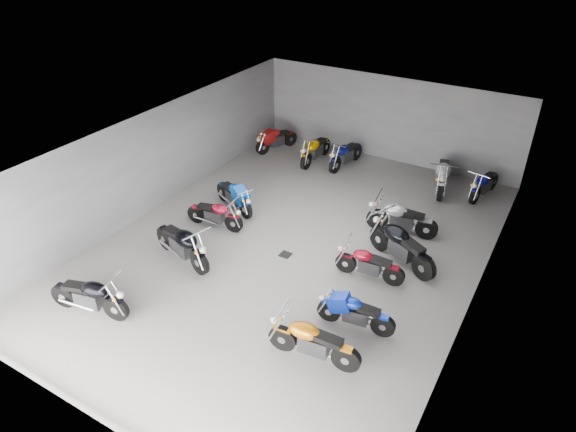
# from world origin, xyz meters

# --- Properties ---
(ground) EXTENTS (14.00, 14.00, 0.00)m
(ground) POSITION_xyz_m (0.00, 0.00, 0.00)
(ground) COLOR gray
(ground) RESTS_ON ground
(wall_back) EXTENTS (10.00, 0.10, 3.20)m
(wall_back) POSITION_xyz_m (0.00, 7.00, 1.60)
(wall_back) COLOR gray
(wall_back) RESTS_ON ground
(wall_left) EXTENTS (0.10, 14.00, 3.20)m
(wall_left) POSITION_xyz_m (-5.00, 0.00, 1.60)
(wall_left) COLOR gray
(wall_left) RESTS_ON ground
(wall_right) EXTENTS (0.10, 14.00, 3.20)m
(wall_right) POSITION_xyz_m (5.00, 0.00, 1.60)
(wall_right) COLOR gray
(wall_right) RESTS_ON ground
(ceiling) EXTENTS (10.00, 14.00, 0.04)m
(ceiling) POSITION_xyz_m (0.00, 0.00, 3.22)
(ceiling) COLOR black
(ceiling) RESTS_ON wall_back
(drain_grate) EXTENTS (0.32, 0.32, 0.01)m
(drain_grate) POSITION_xyz_m (0.00, -0.50, 0.01)
(drain_grate) COLOR black
(drain_grate) RESTS_ON ground
(motorcycle_left_a) EXTENTS (2.12, 0.60, 0.94)m
(motorcycle_left_a) POSITION_xyz_m (-2.79, -4.92, 0.51)
(motorcycle_left_a) COLOR black
(motorcycle_left_a) RESTS_ON ground
(motorcycle_left_c) EXTENTS (2.27, 0.76, 1.02)m
(motorcycle_left_c) POSITION_xyz_m (-2.28, -2.17, 0.55)
(motorcycle_left_c) COLOR black
(motorcycle_left_c) RESTS_ON ground
(motorcycle_left_d) EXTENTS (1.90, 0.43, 0.83)m
(motorcycle_left_d) POSITION_xyz_m (-2.58, -0.31, 0.46)
(motorcycle_left_d) COLOR black
(motorcycle_left_d) RESTS_ON ground
(motorcycle_left_e) EXTENTS (1.90, 0.94, 0.89)m
(motorcycle_left_e) POSITION_xyz_m (-2.72, 0.87, 0.49)
(motorcycle_left_e) COLOR black
(motorcycle_left_e) RESTS_ON ground
(motorcycle_right_b) EXTENTS (2.10, 0.48, 0.92)m
(motorcycle_right_b) POSITION_xyz_m (2.48, -3.52, 0.50)
(motorcycle_right_b) COLOR black
(motorcycle_right_b) RESTS_ON ground
(motorcycle_right_c) EXTENTS (1.86, 0.44, 0.82)m
(motorcycle_right_c) POSITION_xyz_m (2.85, -2.17, 0.45)
(motorcycle_right_c) COLOR black
(motorcycle_right_c) RESTS_ON ground
(motorcycle_right_d) EXTENTS (1.88, 0.41, 0.83)m
(motorcycle_right_d) POSITION_xyz_m (2.41, -0.28, 0.45)
(motorcycle_right_d) COLOR black
(motorcycle_right_d) RESTS_ON ground
(motorcycle_right_e) EXTENTS (2.21, 1.13, 1.04)m
(motorcycle_right_e) POSITION_xyz_m (2.89, 0.77, 0.57)
(motorcycle_right_e) COLOR black
(motorcycle_right_e) RESTS_ON ground
(motorcycle_right_f) EXTENTS (2.13, 0.52, 0.94)m
(motorcycle_right_f) POSITION_xyz_m (2.38, 2.21, 0.51)
(motorcycle_right_f) COLOR black
(motorcycle_right_f) RESTS_ON ground
(motorcycle_back_a) EXTENTS (0.84, 1.89, 0.87)m
(motorcycle_back_a) POSITION_xyz_m (-4.01, 5.51, 0.47)
(motorcycle_back_a) COLOR black
(motorcycle_back_a) RESTS_ON ground
(motorcycle_back_b) EXTENTS (0.42, 2.16, 0.95)m
(motorcycle_back_b) POSITION_xyz_m (-2.15, 5.32, 0.52)
(motorcycle_back_b) COLOR black
(motorcycle_back_b) RESTS_ON ground
(motorcycle_back_c) EXTENTS (0.50, 2.09, 0.92)m
(motorcycle_back_c) POSITION_xyz_m (-0.99, 5.54, 0.50)
(motorcycle_back_c) COLOR black
(motorcycle_back_c) RESTS_ON ground
(motorcycle_back_e) EXTENTS (0.70, 2.31, 1.03)m
(motorcycle_back_e) POSITION_xyz_m (2.63, 5.58, 0.56)
(motorcycle_back_e) COLOR black
(motorcycle_back_e) RESTS_ON ground
(motorcycle_back_f) EXTENTS (0.57, 1.95, 0.86)m
(motorcycle_back_f) POSITION_xyz_m (3.99, 5.78, 0.47)
(motorcycle_back_f) COLOR black
(motorcycle_back_f) RESTS_ON ground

